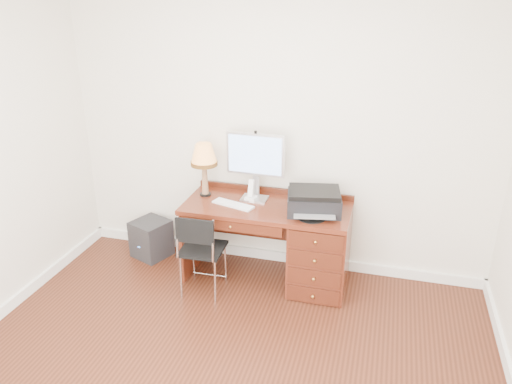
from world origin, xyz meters
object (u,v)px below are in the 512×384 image
(printer, at_px, (314,201))
(chair, at_px, (200,246))
(desk, at_px, (301,243))
(monitor, at_px, (255,158))
(equipment_box, at_px, (151,238))
(phone, at_px, (251,195))
(leg_lamp, at_px, (204,158))

(printer, xyz_separation_m, chair, (-0.92, -0.38, -0.37))
(desk, relative_size, printer, 2.91)
(desk, distance_m, monitor, 0.87)
(equipment_box, bearing_deg, phone, 20.15)
(desk, distance_m, equipment_box, 1.58)
(desk, bearing_deg, phone, 172.63)
(monitor, bearing_deg, leg_lamp, -170.56)
(leg_lamp, bearing_deg, printer, -5.26)
(equipment_box, bearing_deg, chair, -12.31)
(printer, height_order, equipment_box, printer)
(monitor, relative_size, equipment_box, 1.63)
(desk, bearing_deg, monitor, 164.30)
(desk, height_order, phone, phone)
(chair, bearing_deg, leg_lamp, 101.73)
(chair, relative_size, equipment_box, 2.07)
(desk, xyz_separation_m, monitor, (-0.47, 0.13, 0.73))
(phone, relative_size, chair, 0.26)
(printer, distance_m, chair, 1.07)
(phone, xyz_separation_m, chair, (-0.33, -0.47, -0.33))
(phone, xyz_separation_m, equipment_box, (-1.07, 0.03, -0.62))
(monitor, xyz_separation_m, equipment_box, (-1.09, -0.04, -0.95))
(desk, xyz_separation_m, leg_lamp, (-0.94, 0.07, 0.71))
(printer, xyz_separation_m, equipment_box, (-1.66, 0.12, -0.66))
(monitor, bearing_deg, desk, -13.28)
(leg_lamp, height_order, equipment_box, leg_lamp)
(desk, xyz_separation_m, phone, (-0.49, 0.06, 0.40))
(printer, bearing_deg, leg_lamp, 163.76)
(monitor, height_order, leg_lamp, monitor)
(phone, bearing_deg, desk, 0.99)
(monitor, xyz_separation_m, printer, (0.57, -0.15, -0.29))
(desk, distance_m, printer, 0.45)
(desk, distance_m, phone, 0.63)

